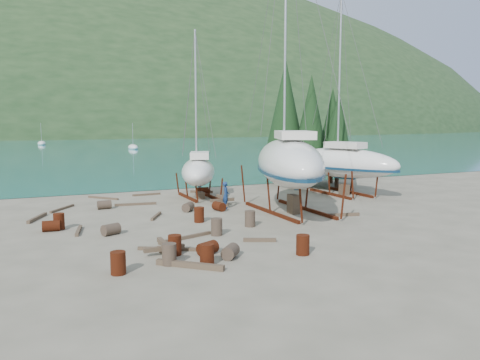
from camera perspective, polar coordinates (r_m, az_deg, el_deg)
name	(u,v)px	position (r m, az deg, el deg)	size (l,w,h in m)	color
ground	(237,224)	(26.69, -0.38, -5.38)	(600.00, 600.00, 0.00)	#615C4C
bay_water	(48,132)	(339.10, -22.37, 5.47)	(700.00, 700.00, 0.00)	#166C71
far_hill	(48,132)	(344.10, -22.40, 5.48)	(800.00, 360.00, 110.00)	#1D351A
far_house_center	(5,130)	(214.12, -26.72, 5.47)	(6.60, 5.60, 5.60)	beige
far_house_right	(129,129)	(217.70, -13.40, 6.03)	(6.60, 5.60, 5.60)	beige
cypress_near_right	(311,122)	(42.61, 8.64, 6.99)	(3.60, 3.60, 10.00)	black
cypress_mid_right	(338,132)	(41.80, 11.84, 5.73)	(3.06, 3.06, 8.50)	black
cypress_back_left	(285,113)	(43.56, 5.55, 8.18)	(4.14, 4.14, 11.50)	black
cypress_far_right	(332,128)	(45.11, 11.16, 6.20)	(3.24, 3.24, 9.00)	black
moored_boat_mid	(133,147)	(106.02, -12.91, 3.90)	(2.00, 5.00, 6.05)	white
moored_boat_far	(42,143)	(134.02, -23.03, 4.13)	(2.00, 5.00, 6.05)	white
large_sailboat_near	(289,162)	(29.97, 5.98, 2.25)	(8.25, 13.36, 20.28)	white
large_sailboat_far	(341,162)	(38.27, 12.23, 2.13)	(6.38, 10.38, 15.85)	white
small_sailboat_shore	(198,171)	(35.74, -5.11, 1.10)	(5.10, 8.26, 12.62)	white
worker	(226,195)	(31.30, -1.74, -1.86)	(0.66, 0.43, 1.81)	navy
drum_0	(118,263)	(18.54, -14.63, -9.76)	(0.58, 0.58, 0.88)	#5C260F
drum_1	(230,252)	(20.03, -1.18, -8.72)	(0.58, 0.58, 0.88)	#2D2823
drum_2	(51,226)	(26.79, -22.03, -5.21)	(0.58, 0.58, 0.88)	#5C260F
drum_3	(207,255)	(19.07, -4.05, -9.07)	(0.58, 0.58, 0.88)	#5C260F
drum_4	(203,191)	(37.69, -4.56, -1.32)	(0.58, 0.58, 0.88)	#5C260F
drum_5	(250,219)	(25.96, 1.22, -4.74)	(0.58, 0.58, 0.88)	#2D2823
drum_6	(219,206)	(30.62, -2.59, -3.23)	(0.58, 0.58, 0.88)	#5C260F
drum_7	(303,245)	(20.69, 7.66, -7.84)	(0.58, 0.58, 0.88)	#5C260F
drum_8	(59,221)	(27.08, -21.20, -4.73)	(0.58, 0.58, 0.88)	#5C260F
drum_9	(104,205)	(32.51, -16.21, -2.91)	(0.58, 0.58, 0.88)	#2D2823
drum_11	(188,207)	(30.57, -6.34, -3.29)	(0.58, 0.58, 0.88)	#2D2823
drum_12	(208,248)	(20.61, -3.96, -8.28)	(0.58, 0.58, 0.88)	#5C260F
drum_13	(175,245)	(20.67, -7.96, -7.86)	(0.58, 0.58, 0.88)	#5C260F
drum_14	(199,215)	(27.18, -5.01, -4.23)	(0.58, 0.58, 0.88)	#5C260F
drum_15	(111,229)	(24.95, -15.46, -5.83)	(0.58, 0.58, 0.88)	#2D2823
drum_16	(169,254)	(19.30, -8.62, -8.94)	(0.58, 0.58, 0.88)	#2D2823
drum_17	(217,227)	(23.99, -2.86, -5.72)	(0.58, 0.58, 0.88)	#2D2823
timber_0	(103,198)	(36.89, -16.35, -2.11)	(0.14, 2.84, 0.14)	brown
timber_1	(343,215)	(29.53, 12.46, -4.15)	(0.19, 2.08, 0.19)	brown
timber_2	(37,218)	(30.42, -23.49, -4.25)	(0.19, 2.61, 0.19)	brown
timber_3	(168,249)	(21.51, -8.83, -8.30)	(0.15, 2.72, 0.15)	brown
timber_5	(185,238)	(23.41, -6.66, -6.98)	(0.16, 3.11, 0.16)	brown
timber_6	(202,192)	(38.58, -4.71, -1.43)	(0.19, 1.88, 0.19)	brown
timber_7	(260,240)	(22.80, 2.41, -7.30)	(0.17, 1.60, 0.17)	brown
timber_9	(147,194)	(37.83, -11.32, -1.74)	(0.15, 2.24, 0.15)	brown
timber_10	(136,204)	(33.45, -12.61, -2.89)	(0.16, 2.86, 0.16)	brown
timber_11	(156,216)	(28.98, -10.19, -4.35)	(0.15, 2.22, 0.15)	brown
timber_12	(79,231)	(26.14, -19.07, -5.84)	(0.17, 2.13, 0.17)	brown
timber_15	(62,209)	(33.18, -20.84, -3.27)	(0.15, 2.72, 0.15)	brown
timber_16	(190,265)	(18.92, -6.14, -10.26)	(0.23, 2.88, 0.23)	brown
timber_pile_fore	(164,248)	(20.75, -9.22, -8.22)	(1.80, 1.80, 0.60)	brown
timber_pile_aft	(222,200)	(33.05, -2.19, -2.46)	(1.80, 1.80, 0.60)	brown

